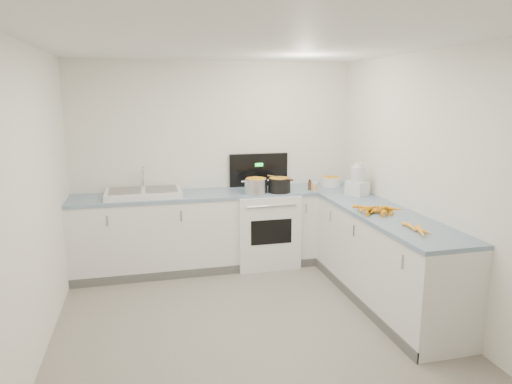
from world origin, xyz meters
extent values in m
cube|color=white|center=(0.00, 1.70, 0.45)|extent=(3.50, 0.60, 0.90)
cube|color=#7D99B2|center=(0.00, 1.70, 0.92)|extent=(3.50, 0.62, 0.04)
cube|color=white|center=(1.45, 0.30, 0.45)|extent=(0.60, 2.20, 0.90)
cube|color=#7D99B2|center=(1.45, 0.30, 0.92)|extent=(0.62, 2.20, 0.04)
cube|color=white|center=(0.55, 1.68, 0.45)|extent=(0.76, 0.65, 0.90)
cube|color=black|center=(0.55, 1.98, 1.15)|extent=(0.76, 0.05, 0.42)
cube|color=white|center=(-0.90, 1.70, 0.97)|extent=(0.86, 0.52, 0.07)
cube|color=slate|center=(-1.10, 1.70, 1.01)|extent=(0.36, 0.42, 0.01)
cube|color=slate|center=(-0.70, 1.70, 1.01)|extent=(0.36, 0.42, 0.01)
cylinder|color=silver|center=(-0.90, 1.92, 1.13)|extent=(0.03, 0.03, 0.24)
cylinder|color=silver|center=(0.41, 1.53, 1.02)|extent=(0.29, 0.29, 0.20)
cylinder|color=black|center=(0.69, 1.53, 1.02)|extent=(0.29, 0.29, 0.19)
cylinder|color=#AD7A47|center=(0.69, 1.53, 1.12)|extent=(0.22, 0.32, 0.02)
cylinder|color=white|center=(1.45, 1.73, 1.00)|extent=(0.32, 0.32, 0.12)
cylinder|color=#593319|center=(1.10, 1.56, 0.99)|extent=(0.04, 0.04, 0.11)
cylinder|color=#E5B266|center=(1.14, 1.49, 0.98)|extent=(0.05, 0.05, 0.09)
cube|color=white|center=(1.54, 1.15, 1.02)|extent=(0.26, 0.28, 0.16)
cylinder|color=silver|center=(1.54, 1.15, 1.19)|extent=(0.17, 0.17, 0.17)
cylinder|color=white|center=(1.54, 1.15, 1.30)|extent=(0.10, 0.10, 0.04)
cone|color=#FFA61F|center=(1.48, 0.27, 0.96)|extent=(0.14, 0.16, 0.04)
cone|color=#FFA61F|center=(1.42, 0.39, 0.97)|extent=(0.21, 0.09, 0.05)
cone|color=#FFA61F|center=(1.35, 0.35, 0.96)|extent=(0.18, 0.06, 0.04)
cone|color=#FFA61F|center=(1.21, 0.40, 0.96)|extent=(0.10, 0.19, 0.04)
cone|color=#FFA61F|center=(1.44, 0.38, 0.97)|extent=(0.14, 0.19, 0.05)
cone|color=#FFA61F|center=(1.37, 0.27, 0.96)|extent=(0.13, 0.21, 0.05)
cone|color=#FFA61F|center=(1.38, 0.40, 0.96)|extent=(0.05, 0.20, 0.04)
cone|color=#FFA61F|center=(1.33, 0.31, 0.97)|extent=(0.15, 0.16, 0.05)
cone|color=#FFA61F|center=(1.24, 0.33, 0.96)|extent=(0.13, 0.21, 0.04)
cone|color=#FFA61F|center=(1.31, 0.34, 0.96)|extent=(0.18, 0.19, 0.05)
cone|color=#FFA61F|center=(1.33, 0.30, 0.98)|extent=(0.13, 0.21, 0.04)
cone|color=#FFA61F|center=(1.29, 0.34, 1.00)|extent=(0.18, 0.14, 0.05)
cone|color=#FFA61F|center=(1.49, 0.28, 0.99)|extent=(0.19, 0.19, 0.05)
cone|color=#FFA61F|center=(1.32, 0.39, 0.99)|extent=(0.20, 0.07, 0.04)
cone|color=#FFA61F|center=(1.21, 0.32, 0.99)|extent=(0.18, 0.12, 0.05)
cone|color=#FFA61F|center=(1.40, 0.29, 1.00)|extent=(0.18, 0.11, 0.04)
cone|color=#FFA61F|center=(1.25, 0.44, 0.98)|extent=(0.20, 0.15, 0.04)
cone|color=#FFA61F|center=(1.31, 0.43, 0.98)|extent=(0.09, 0.17, 0.04)
cone|color=#FFAA26|center=(1.35, -0.44, 0.96)|extent=(0.11, 0.19, 0.04)
cone|color=#FFAA26|center=(1.40, -0.38, 0.96)|extent=(0.08, 0.19, 0.04)
cone|color=#FFAA26|center=(1.41, -0.32, 0.96)|extent=(0.10, 0.18, 0.04)
cone|color=#FFAA26|center=(1.37, -0.26, 0.96)|extent=(0.08, 0.19, 0.04)
cone|color=#FFAA26|center=(1.38, -0.20, 0.96)|extent=(0.07, 0.17, 0.04)
cube|color=tan|center=(-1.04, 1.75, 1.02)|extent=(0.05, 0.01, 0.00)
cube|color=tan|center=(-1.17, 1.69, 1.02)|extent=(0.03, 0.03, 0.00)
cube|color=tan|center=(-1.19, 1.66, 1.02)|extent=(0.04, 0.04, 0.00)
cube|color=tan|center=(-1.11, 1.68, 1.02)|extent=(0.03, 0.04, 0.00)
cube|color=tan|center=(-1.11, 1.72, 1.02)|extent=(0.03, 0.03, 0.00)
cube|color=tan|center=(-1.20, 1.81, 1.01)|extent=(0.03, 0.03, 0.00)
cube|color=tan|center=(-1.13, 1.60, 1.02)|extent=(0.04, 0.04, 0.00)
cube|color=tan|center=(-1.11, 1.61, 1.02)|extent=(0.05, 0.04, 0.00)
cube|color=tan|center=(-1.02, 1.70, 1.01)|extent=(0.03, 0.05, 0.00)
camera|label=1|loc=(-0.87, -3.65, 2.09)|focal=32.00mm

